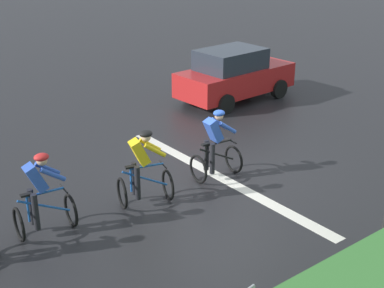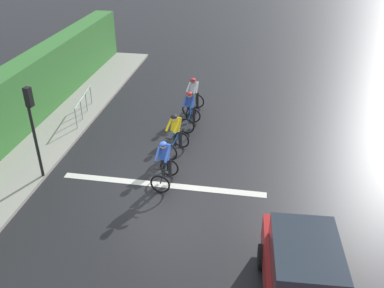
{
  "view_description": "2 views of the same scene",
  "coord_description": "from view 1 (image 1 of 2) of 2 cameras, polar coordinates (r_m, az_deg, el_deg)",
  "views": [
    {
      "loc": [
        -8.76,
        7.75,
        5.61
      ],
      "look_at": [
        0.21,
        0.79,
        0.96
      ],
      "focal_mm": 51.09,
      "sensor_mm": 36.0,
      "label": 1
    },
    {
      "loc": [
        2.91,
        -11.01,
        8.18
      ],
      "look_at": [
        0.75,
        1.64,
        0.8
      ],
      "focal_mm": 38.63,
      "sensor_mm": 36.0,
      "label": 2
    }
  ],
  "objects": [
    {
      "name": "cyclist_mid",
      "position": [
        11.45,
        -5.15,
        -2.69
      ],
      "size": [
        0.94,
        1.22,
        1.66
      ],
      "color": "black",
      "rests_on": "ground"
    },
    {
      "name": "ground_plane",
      "position": [
        12.97,
        3.31,
        -3.4
      ],
      "size": [
        80.0,
        80.0,
        0.0
      ],
      "primitive_type": "plane",
      "color": "black"
    },
    {
      "name": "cyclist_second",
      "position": [
        10.71,
        -15.49,
        -5.31
      ],
      "size": [
        0.78,
        1.14,
        1.66
      ],
      "color": "black",
      "rests_on": "ground"
    },
    {
      "name": "road_marking_stop_line",
      "position": [
        12.91,
        3.0,
        -3.49
      ],
      "size": [
        7.0,
        0.3,
        0.01
      ],
      "primitive_type": "cube",
      "color": "silver",
      "rests_on": "ground"
    },
    {
      "name": "cyclist_fourth",
      "position": [
        12.58,
        2.44,
        -0.25
      ],
      "size": [
        0.76,
        1.13,
        1.66
      ],
      "color": "black",
      "rests_on": "ground"
    },
    {
      "name": "car_red",
      "position": [
        18.3,
        4.44,
        7.21
      ],
      "size": [
        2.06,
        4.19,
        1.76
      ],
      "color": "#B21E1E",
      "rests_on": "ground"
    }
  ]
}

